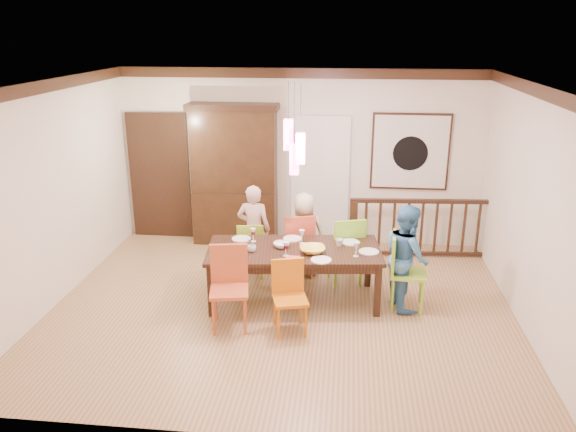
# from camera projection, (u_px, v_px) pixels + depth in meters

# --- Properties ---
(floor) EXTENTS (6.00, 6.00, 0.00)m
(floor) POSITION_uv_depth(u_px,v_px,m) (282.00, 307.00, 7.43)
(floor) COLOR #966D48
(floor) RESTS_ON ground
(ceiling) EXTENTS (6.00, 6.00, 0.00)m
(ceiling) POSITION_uv_depth(u_px,v_px,m) (281.00, 83.00, 6.50)
(ceiling) COLOR white
(ceiling) RESTS_ON wall_back
(wall_back) EXTENTS (6.00, 0.00, 6.00)m
(wall_back) POSITION_uv_depth(u_px,v_px,m) (299.00, 158.00, 9.32)
(wall_back) COLOR beige
(wall_back) RESTS_ON floor
(wall_left) EXTENTS (0.00, 5.00, 5.00)m
(wall_left) POSITION_uv_depth(u_px,v_px,m) (52.00, 195.00, 7.27)
(wall_left) COLOR beige
(wall_left) RESTS_ON floor
(wall_right) EXTENTS (0.00, 5.00, 5.00)m
(wall_right) POSITION_uv_depth(u_px,v_px,m) (532.00, 210.00, 6.66)
(wall_right) COLOR beige
(wall_right) RESTS_ON floor
(crown_molding) EXTENTS (6.00, 5.00, 0.16)m
(crown_molding) POSITION_uv_depth(u_px,v_px,m) (281.00, 90.00, 6.53)
(crown_molding) COLOR black
(crown_molding) RESTS_ON wall_back
(panel_door) EXTENTS (1.04, 0.07, 2.24)m
(panel_door) POSITION_uv_depth(u_px,v_px,m) (160.00, 178.00, 9.65)
(panel_door) COLOR black
(panel_door) RESTS_ON wall_back
(white_doorway) EXTENTS (0.97, 0.05, 2.22)m
(white_doorway) POSITION_uv_depth(u_px,v_px,m) (320.00, 182.00, 9.38)
(white_doorway) COLOR silver
(white_doorway) RESTS_ON wall_back
(painting) EXTENTS (1.25, 0.06, 1.25)m
(painting) POSITION_uv_depth(u_px,v_px,m) (410.00, 152.00, 9.05)
(painting) COLOR black
(painting) RESTS_ON wall_back
(pendant_cluster) EXTENTS (0.27, 0.21, 1.14)m
(pendant_cluster) POSITION_uv_depth(u_px,v_px,m) (294.00, 147.00, 6.94)
(pendant_cluster) COLOR #FF4C90
(pendant_cluster) RESTS_ON ceiling
(dining_table) EXTENTS (2.37, 1.27, 0.75)m
(dining_table) POSITION_uv_depth(u_px,v_px,m) (294.00, 254.00, 7.40)
(dining_table) COLOR black
(dining_table) RESTS_ON floor
(chair_far_left) EXTENTS (0.42, 0.42, 0.84)m
(chair_far_left) POSITION_uv_depth(u_px,v_px,m) (251.00, 245.00, 8.22)
(chair_far_left) COLOR #92BC28
(chair_far_left) RESTS_ON floor
(chair_far_mid) EXTENTS (0.55, 0.55, 0.98)m
(chair_far_mid) POSITION_uv_depth(u_px,v_px,m) (297.00, 239.00, 8.22)
(chair_far_mid) COLOR #C4472C
(chair_far_mid) RESTS_ON floor
(chair_far_right) EXTENTS (0.57, 0.57, 1.00)m
(chair_far_right) POSITION_uv_depth(u_px,v_px,m) (345.00, 244.00, 7.99)
(chair_far_right) COLOR #7CC22E
(chair_far_right) RESTS_ON floor
(chair_near_left) EXTENTS (0.53, 0.53, 1.02)m
(chair_near_left) POSITION_uv_depth(u_px,v_px,m) (229.00, 284.00, 6.75)
(chair_near_left) COLOR #BB5129
(chair_near_left) RESTS_ON floor
(chair_near_mid) EXTENTS (0.49, 0.49, 0.88)m
(chair_near_mid) POSITION_uv_depth(u_px,v_px,m) (290.00, 294.00, 6.67)
(chair_near_mid) COLOR #D06D0D
(chair_near_mid) RESTS_ON floor
(chair_end_right) EXTENTS (0.49, 0.49, 1.01)m
(chair_end_right) POSITION_uv_depth(u_px,v_px,m) (409.00, 267.00, 7.24)
(chair_end_right) COLOR #99CC32
(chair_end_right) RESTS_ON floor
(china_hutch) EXTENTS (1.49, 0.46, 2.35)m
(china_hutch) POSITION_uv_depth(u_px,v_px,m) (234.00, 175.00, 9.32)
(china_hutch) COLOR black
(china_hutch) RESTS_ON floor
(balustrade) EXTENTS (2.30, 0.24, 0.96)m
(balustrade) POSITION_uv_depth(u_px,v_px,m) (422.00, 227.00, 8.90)
(balustrade) COLOR black
(balustrade) RESTS_ON floor
(person_far_left) EXTENTS (0.51, 0.36, 1.35)m
(person_far_left) POSITION_uv_depth(u_px,v_px,m) (254.00, 229.00, 8.28)
(person_far_left) COLOR beige
(person_far_left) RESTS_ON floor
(person_far_mid) EXTENTS (0.68, 0.50, 1.26)m
(person_far_mid) POSITION_uv_depth(u_px,v_px,m) (304.00, 234.00, 8.22)
(person_far_mid) COLOR #BBB08D
(person_far_mid) RESTS_ON floor
(person_end_right) EXTENTS (0.69, 0.79, 1.39)m
(person_end_right) POSITION_uv_depth(u_px,v_px,m) (407.00, 257.00, 7.25)
(person_end_right) COLOR teal
(person_end_right) RESTS_ON floor
(serving_bowl) EXTENTS (0.37, 0.37, 0.08)m
(serving_bowl) POSITION_uv_depth(u_px,v_px,m) (312.00, 250.00, 7.23)
(serving_bowl) COLOR yellow
(serving_bowl) RESTS_ON dining_table
(small_bowl) EXTENTS (0.27, 0.27, 0.07)m
(small_bowl) POSITION_uv_depth(u_px,v_px,m) (282.00, 245.00, 7.40)
(small_bowl) COLOR white
(small_bowl) RESTS_ON dining_table
(cup_left) EXTENTS (0.13, 0.13, 0.09)m
(cup_left) POSITION_uv_depth(u_px,v_px,m) (252.00, 249.00, 7.26)
(cup_left) COLOR silver
(cup_left) RESTS_ON dining_table
(cup_right) EXTENTS (0.13, 0.13, 0.10)m
(cup_right) POSITION_uv_depth(u_px,v_px,m) (339.00, 243.00, 7.44)
(cup_right) COLOR silver
(cup_right) RESTS_ON dining_table
(plate_far_left) EXTENTS (0.26, 0.26, 0.01)m
(plate_far_left) POSITION_uv_depth(u_px,v_px,m) (241.00, 239.00, 7.69)
(plate_far_left) COLOR white
(plate_far_left) RESTS_ON dining_table
(plate_far_mid) EXTENTS (0.26, 0.26, 0.01)m
(plate_far_mid) POSITION_uv_depth(u_px,v_px,m) (293.00, 239.00, 7.70)
(plate_far_mid) COLOR white
(plate_far_mid) RESTS_ON dining_table
(plate_far_right) EXTENTS (0.26, 0.26, 0.01)m
(plate_far_right) POSITION_uv_depth(u_px,v_px,m) (350.00, 242.00, 7.57)
(plate_far_right) COLOR white
(plate_far_right) RESTS_ON dining_table
(plate_near_left) EXTENTS (0.26, 0.26, 0.01)m
(plate_near_left) POSITION_uv_depth(u_px,v_px,m) (232.00, 256.00, 7.11)
(plate_near_left) COLOR white
(plate_near_left) RESTS_ON dining_table
(plate_near_mid) EXTENTS (0.26, 0.26, 0.01)m
(plate_near_mid) POSITION_uv_depth(u_px,v_px,m) (321.00, 260.00, 7.00)
(plate_near_mid) COLOR white
(plate_near_mid) RESTS_ON dining_table
(plate_end_right) EXTENTS (0.26, 0.26, 0.01)m
(plate_end_right) POSITION_uv_depth(u_px,v_px,m) (369.00, 252.00, 7.25)
(plate_end_right) COLOR white
(plate_end_right) RESTS_ON dining_table
(wine_glass_a) EXTENTS (0.08, 0.08, 0.19)m
(wine_glass_a) POSITION_uv_depth(u_px,v_px,m) (253.00, 235.00, 7.58)
(wine_glass_a) COLOR #590C19
(wine_glass_a) RESTS_ON dining_table
(wine_glass_b) EXTENTS (0.08, 0.08, 0.19)m
(wine_glass_b) POSITION_uv_depth(u_px,v_px,m) (302.00, 237.00, 7.52)
(wine_glass_b) COLOR silver
(wine_glass_b) RESTS_ON dining_table
(wine_glass_c) EXTENTS (0.08, 0.08, 0.19)m
(wine_glass_c) POSITION_uv_depth(u_px,v_px,m) (286.00, 249.00, 7.11)
(wine_glass_c) COLOR #590C19
(wine_glass_c) RESTS_ON dining_table
(wine_glass_d) EXTENTS (0.08, 0.08, 0.19)m
(wine_glass_d) POSITION_uv_depth(u_px,v_px,m) (356.00, 249.00, 7.10)
(wine_glass_d) COLOR silver
(wine_glass_d) RESTS_ON dining_table
(napkin) EXTENTS (0.18, 0.14, 0.01)m
(napkin) POSITION_uv_depth(u_px,v_px,m) (293.00, 258.00, 7.05)
(napkin) COLOR #D83359
(napkin) RESTS_ON dining_table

